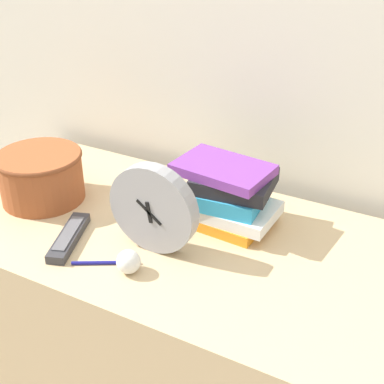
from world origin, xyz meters
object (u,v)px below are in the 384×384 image
at_px(book_stack, 227,194).
at_px(crumpled_paper_ball, 128,262).
at_px(tv_remote, 69,237).
at_px(pen, 105,263).
at_px(desk_clock, 153,209).
at_px(basket, 41,175).

distance_m(book_stack, crumpled_paper_ball, 0.29).
relative_size(tv_remote, crumpled_paper_ball, 3.62).
relative_size(crumpled_paper_ball, pen, 0.40).
height_order(crumpled_paper_ball, pen, crumpled_paper_ball).
distance_m(book_stack, pen, 0.32).
bearing_deg(desk_clock, basket, 171.63).
bearing_deg(pen, basket, 153.36).
xyz_separation_m(basket, crumpled_paper_ball, (0.36, -0.15, -0.04)).
distance_m(basket, tv_remote, 0.23).
xyz_separation_m(book_stack, pen, (-0.15, -0.28, -0.07)).
bearing_deg(desk_clock, book_stack, 61.87).
xyz_separation_m(desk_clock, tv_remote, (-0.18, -0.07, -0.09)).
height_order(basket, crumpled_paper_ball, basket).
bearing_deg(tv_remote, pen, -14.39).
bearing_deg(desk_clock, crumpled_paper_ball, -91.60).
bearing_deg(tv_remote, crumpled_paper_ball, -8.96).
relative_size(desk_clock, basket, 0.94).
bearing_deg(book_stack, pen, -119.39).
bearing_deg(pen, tv_remote, 165.61).
height_order(tv_remote, crumpled_paper_ball, crumpled_paper_ball).
xyz_separation_m(desk_clock, crumpled_paper_ball, (-0.00, -0.10, -0.08)).
relative_size(desk_clock, crumpled_paper_ball, 3.99).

